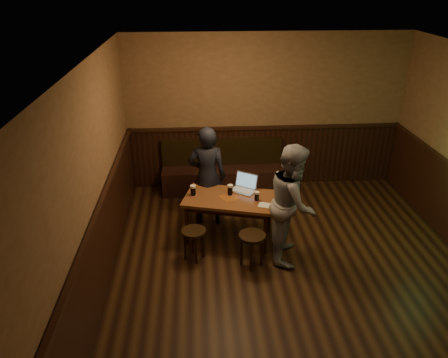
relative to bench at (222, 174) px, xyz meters
The scene contains 12 objects.
room 2.80m from the bench, 72.44° to the right, with size 5.04×6.04×2.84m.
bench is the anchor object (origin of this frame).
pub_table 1.66m from the bench, 90.00° to the right, with size 1.45×1.06×0.70m.
stool_left 2.20m from the bench, 104.11° to the right, with size 0.40×0.40×0.46m.
stool_right 2.36m from the bench, 83.85° to the right, with size 0.42×0.42×0.50m.
pint_left 1.70m from the bench, 109.04° to the right, with size 0.11×0.11×0.17m.
pint_mid 1.63m from the bench, 89.45° to the right, with size 0.11×0.11×0.17m.
pint_right 1.86m from the bench, 77.72° to the right, with size 0.09×0.09×0.15m.
laptop 1.50m from the bench, 80.20° to the right, with size 0.45×0.43×0.25m.
menu 2.02m from the bench, 75.31° to the right, with size 0.22×0.15×0.00m, color silver.
person_suit 1.28m from the bench, 105.25° to the right, with size 0.59×0.39×1.63m, color black.
person_grey 2.34m from the bench, 68.80° to the right, with size 0.82×0.64×1.69m, color gray.
Camera 1 is at (-1.26, -4.53, 3.71)m, focal length 35.00 mm.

